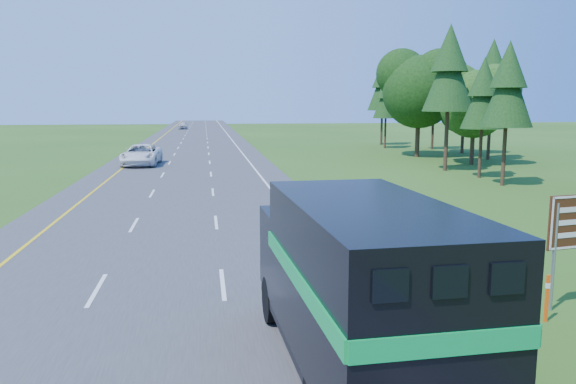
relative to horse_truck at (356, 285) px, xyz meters
name	(u,v)px	position (x,y,z in m)	size (l,w,h in m)	color
road	(190,160)	(-4.17, 45.45, -1.99)	(15.00, 260.00, 0.04)	#38383A
lane_markings	(190,159)	(-4.17, 45.45, -1.96)	(11.15, 260.00, 0.01)	yellow
tree_wall_right	(569,95)	(21.83, 25.45, 3.99)	(16.00, 100.00, 12.00)	black
horse_truck	(356,285)	(0.00, 0.00, 0.00)	(2.91, 8.40, 3.67)	black
white_suv	(141,155)	(-8.33, 40.98, -1.05)	(3.02, 6.55, 1.82)	white
far_car	(183,125)	(-7.28, 113.16, -1.18)	(1.85, 4.61, 1.57)	#B3B4BB
delineator	(547,297)	(5.58, 2.38, -1.35)	(0.10, 0.06, 1.21)	#FF510D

